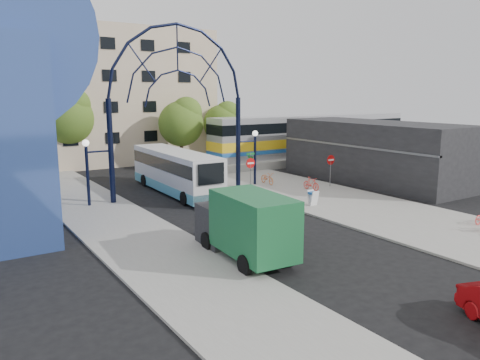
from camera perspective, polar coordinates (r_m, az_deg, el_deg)
ground at (r=23.07m, az=8.41°, el=-8.09°), size 120.00×120.00×0.00m
sidewalk_east at (r=31.23m, az=14.57°, el=-3.26°), size 8.00×56.00×0.12m
plaza_west at (r=24.79m, az=-12.64°, el=-6.77°), size 5.00×50.00×0.12m
gateway_arch at (r=33.63m, az=-7.57°, el=12.55°), size 13.64×0.44×12.10m
stop_sign at (r=34.71m, az=1.30°, el=1.70°), size 0.80×0.07×2.50m
do_not_enter_sign at (r=37.08m, az=10.99°, el=2.05°), size 0.76×0.07×2.48m
street_name_sign at (r=35.40m, az=1.28°, el=2.10°), size 0.70×0.70×2.80m
sandwich_board at (r=30.78m, az=8.89°, el=-1.94°), size 0.55×0.61×0.99m
commercial_block_east at (r=40.64m, az=16.10°, el=3.30°), size 6.00×16.00×5.00m
apartment_block at (r=53.86m, az=-15.45°, el=9.82°), size 20.00×12.10×14.00m
train_platform at (r=52.07m, az=8.88°, el=2.77°), size 32.00×5.00×0.80m
train_car at (r=51.80m, az=8.95°, el=5.51°), size 25.10×3.05×4.20m
tree_north_a at (r=47.09m, az=-7.05°, el=7.15°), size 4.48×4.48×7.00m
tree_north_b at (r=47.47m, az=-20.25°, el=7.41°), size 5.12×5.12×8.00m
tree_north_c at (r=51.74m, az=-2.02°, el=7.15°), size 4.16×4.16×6.50m
city_bus at (r=35.17m, az=-7.87°, el=1.12°), size 2.96×11.44×3.12m
green_truck at (r=21.00m, az=0.52°, el=-5.49°), size 2.67×6.18×3.05m
black_suv at (r=28.44m, az=0.16°, el=-3.12°), size 2.37×4.54×1.22m
bike_near_a at (r=37.75m, az=3.35°, el=0.25°), size 0.77×1.85×0.95m
bike_near_b at (r=35.72m, az=8.67°, el=-0.43°), size 0.55×1.63×0.96m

